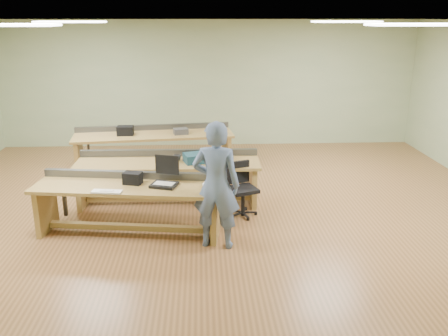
{
  "coord_description": "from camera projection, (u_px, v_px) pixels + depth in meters",
  "views": [
    {
      "loc": [
        -0.2,
        -7.47,
        3.08
      ],
      "look_at": [
        0.14,
        -0.6,
        0.86
      ],
      "focal_mm": 38.0,
      "sensor_mm": 36.0,
      "label": 1
    }
  ],
  "objects": [
    {
      "name": "parts_bin_teal",
      "position": [
        197.0,
        158.0,
        7.87
      ],
      "size": [
        0.49,
        0.42,
        0.15
      ],
      "primitive_type": "cube",
      "rotation": [
        0.0,
        0.0,
        0.3
      ],
      "color": "#163948",
      "rests_on": "workbench_mid"
    },
    {
      "name": "laptop_screen",
      "position": [
        167.0,
        165.0,
        6.82
      ],
      "size": [
        0.35,
        0.12,
        0.28
      ],
      "primitive_type": "cube",
      "rotation": [
        0.0,
        0.0,
        -0.31
      ],
      "color": "black",
      "rests_on": "laptop_base"
    },
    {
      "name": "wall_front",
      "position": [
        227.0,
        222.0,
        3.8
      ],
      "size": [
        10.0,
        0.04,
        3.0
      ],
      "primitive_type": "cube",
      "color": "#9FAE84",
      "rests_on": "floor"
    },
    {
      "name": "workbench_mid",
      "position": [
        168.0,
        172.0,
        8.0
      ],
      "size": [
        3.08,
        0.87,
        0.86
      ],
      "rotation": [
        0.0,
        0.0,
        -0.02
      ],
      "color": "#AB8548",
      "rests_on": "floor"
    },
    {
      "name": "ceiling",
      "position": [
        213.0,
        21.0,
        7.14
      ],
      "size": [
        10.0,
        10.0,
        0.0
      ],
      "primitive_type": "plane",
      "color": "silver",
      "rests_on": "wall_back"
    },
    {
      "name": "task_chair",
      "position": [
        242.0,
        196.0,
        7.6
      ],
      "size": [
        0.6,
        0.6,
        0.86
      ],
      "rotation": [
        0.0,
        0.0,
        0.37
      ],
      "color": "black",
      "rests_on": "floor"
    },
    {
      "name": "laptop_base",
      "position": [
        164.0,
        185.0,
        6.77
      ],
      "size": [
        0.43,
        0.39,
        0.04
      ],
      "primitive_type": "cube",
      "rotation": [
        0.0,
        0.0,
        -0.31
      ],
      "color": "black",
      "rests_on": "workbench_front"
    },
    {
      "name": "drinks_can",
      "position": [
        172.0,
        161.0,
        7.78
      ],
      "size": [
        0.06,
        0.06,
        0.11
      ],
      "primitive_type": "cylinder",
      "rotation": [
        0.0,
        0.0,
        -0.0
      ],
      "color": "silver",
      "rests_on": "workbench_mid"
    },
    {
      "name": "fluor_panels",
      "position": [
        213.0,
        23.0,
        7.15
      ],
      "size": [
        6.2,
        3.5,
        0.03
      ],
      "color": "white",
      "rests_on": "ceiling"
    },
    {
      "name": "person",
      "position": [
        216.0,
        186.0,
        6.38
      ],
      "size": [
        0.72,
        0.55,
        1.78
      ],
      "primitive_type": "imported",
      "rotation": [
        0.0,
        0.0,
        2.93
      ],
      "color": "slate",
      "rests_on": "floor"
    },
    {
      "name": "floor",
      "position": [
        214.0,
        205.0,
        8.06
      ],
      "size": [
        10.0,
        10.0,
        0.0
      ],
      "primitive_type": "plane",
      "color": "brown",
      "rests_on": "ground"
    },
    {
      "name": "camera_bag",
      "position": [
        133.0,
        178.0,
        6.84
      ],
      "size": [
        0.29,
        0.23,
        0.17
      ],
      "primitive_type": "cube",
      "rotation": [
        0.0,
        0.0,
        -0.29
      ],
      "color": "black",
      "rests_on": "workbench_front"
    },
    {
      "name": "wall_back",
      "position": [
        208.0,
        84.0,
        11.4
      ],
      "size": [
        10.0,
        0.04,
        3.0
      ],
      "primitive_type": "cube",
      "color": "#9FAE84",
      "rests_on": "floor"
    },
    {
      "name": "workbench_front",
      "position": [
        129.0,
        197.0,
        6.89
      ],
      "size": [
        2.81,
        1.09,
        0.86
      ],
      "rotation": [
        0.0,
        0.0,
        -0.14
      ],
      "color": "#AB8548",
      "rests_on": "floor"
    },
    {
      "name": "tray_back",
      "position": [
        181.0,
        131.0,
        9.74
      ],
      "size": [
        0.33,
        0.27,
        0.12
      ],
      "primitive_type": "cube",
      "rotation": [
        0.0,
        0.0,
        0.23
      ],
      "color": "#39393C",
      "rests_on": "workbench_back"
    },
    {
      "name": "mug",
      "position": [
        177.0,
        158.0,
        7.94
      ],
      "size": [
        0.17,
        0.17,
        0.11
      ],
      "primitive_type": "imported",
      "rotation": [
        0.0,
        0.0,
        -0.33
      ],
      "color": "#39393C",
      "rests_on": "workbench_mid"
    },
    {
      "name": "keyboard",
      "position": [
        107.0,
        192.0,
        6.53
      ],
      "size": [
        0.43,
        0.2,
        0.02
      ],
      "primitive_type": "cube",
      "rotation": [
        0.0,
        0.0,
        -0.14
      ],
      "color": "silver",
      "rests_on": "workbench_front"
    },
    {
      "name": "trackball_mouse",
      "position": [
        207.0,
        184.0,
        6.74
      ],
      "size": [
        0.18,
        0.2,
        0.07
      ],
      "primitive_type": "ellipsoid",
      "rotation": [
        0.0,
        0.0,
        0.25
      ],
      "color": "white",
      "rests_on": "workbench_front"
    },
    {
      "name": "workbench_back",
      "position": [
        154.0,
        142.0,
        9.85
      ],
      "size": [
        3.33,
        1.22,
        0.86
      ],
      "rotation": [
        0.0,
        0.0,
        0.11
      ],
      "color": "#AB8548",
      "rests_on": "floor"
    },
    {
      "name": "storage_box_back",
      "position": [
        125.0,
        131.0,
        9.65
      ],
      "size": [
        0.32,
        0.23,
        0.18
      ],
      "primitive_type": "cube",
      "rotation": [
        0.0,
        0.0,
        0.01
      ],
      "color": "black",
      "rests_on": "workbench_back"
    },
    {
      "name": "parts_bin_grey",
      "position": [
        219.0,
        158.0,
        7.93
      ],
      "size": [
        0.47,
        0.34,
        0.12
      ],
      "primitive_type": "cube",
      "rotation": [
        0.0,
        0.0,
        0.17
      ],
      "color": "#39393C",
      "rests_on": "workbench_mid"
    }
  ]
}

